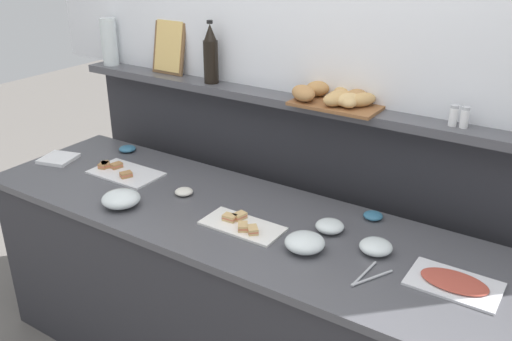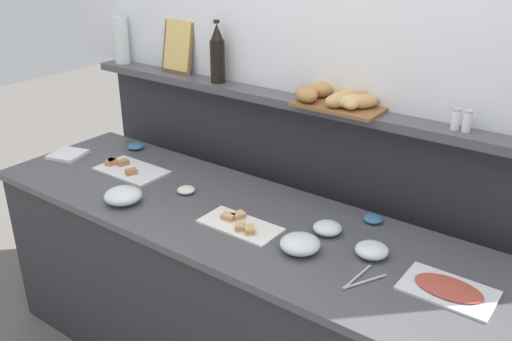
# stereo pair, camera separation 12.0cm
# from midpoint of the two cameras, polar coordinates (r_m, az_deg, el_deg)

# --- Properties ---
(ground_plane) EXTENTS (12.00, 12.00, 0.00)m
(ground_plane) POSITION_cam_midpoint_polar(r_m,az_deg,el_deg) (3.34, 5.75, -14.14)
(ground_plane) COLOR slate
(buffet_counter) EXTENTS (2.56, 0.75, 0.90)m
(buffet_counter) POSITION_cam_midpoint_polar(r_m,az_deg,el_deg) (2.67, -0.69, -13.03)
(buffet_counter) COLOR #2D2D33
(buffet_counter) RESTS_ON ground_plane
(back_ledge_unit) EXTENTS (2.65, 0.22, 1.31)m
(back_ledge_unit) POSITION_cam_midpoint_polar(r_m,az_deg,el_deg) (2.94, 5.82, -3.96)
(back_ledge_unit) COLOR #2D2D33
(back_ledge_unit) RESTS_ON ground_plane
(sandwich_platter_side) EXTENTS (0.35, 0.17, 0.04)m
(sandwich_platter_side) POSITION_cam_midpoint_polar(r_m,az_deg,el_deg) (2.33, -0.20, -5.61)
(sandwich_platter_side) COLOR white
(sandwich_platter_side) RESTS_ON buffet_counter
(sandwich_platter_rear) EXTENTS (0.37, 0.22, 0.04)m
(sandwich_platter_rear) POSITION_cam_midpoint_polar(r_m,az_deg,el_deg) (2.92, -11.86, 0.14)
(sandwich_platter_rear) COLOR white
(sandwich_platter_rear) RESTS_ON buffet_counter
(cold_cuts_platter) EXTENTS (0.32, 0.20, 0.02)m
(cold_cuts_platter) POSITION_cam_midpoint_polar(r_m,az_deg,el_deg) (2.08, 20.78, -11.47)
(cold_cuts_platter) COLOR silver
(cold_cuts_platter) RESTS_ON buffet_counter
(glass_bowl_large) EXTENTS (0.17, 0.17, 0.07)m
(glass_bowl_large) POSITION_cam_midpoint_polar(r_m,az_deg,el_deg) (2.58, -12.25, -2.62)
(glass_bowl_large) COLOR silver
(glass_bowl_large) RESTS_ON buffet_counter
(glass_bowl_medium) EXTENTS (0.12, 0.12, 0.05)m
(glass_bowl_medium) POSITION_cam_midpoint_polar(r_m,az_deg,el_deg) (2.31, 8.86, -5.96)
(glass_bowl_medium) COLOR silver
(glass_bowl_medium) RESTS_ON buffet_counter
(glass_bowl_small) EXTENTS (0.16, 0.16, 0.06)m
(glass_bowl_small) POSITION_cam_midpoint_polar(r_m,az_deg,el_deg) (2.17, 6.16, -7.62)
(glass_bowl_small) COLOR silver
(glass_bowl_small) RESTS_ON buffet_counter
(glass_bowl_extra) EXTENTS (0.13, 0.13, 0.05)m
(glass_bowl_extra) POSITION_cam_midpoint_polar(r_m,az_deg,el_deg) (2.19, 13.41, -8.06)
(glass_bowl_extra) COLOR silver
(glass_bowl_extra) RESTS_ON buffet_counter
(condiment_bowl_red) EXTENTS (0.09, 0.09, 0.03)m
(condiment_bowl_red) POSITION_cam_midpoint_polar(r_m,az_deg,el_deg) (2.63, -5.93, -2.02)
(condiment_bowl_red) COLOR silver
(condiment_bowl_red) RESTS_ON buffet_counter
(condiment_bowl_cream) EXTENTS (0.08, 0.08, 0.03)m
(condiment_bowl_cream) POSITION_cam_midpoint_polar(r_m,az_deg,el_deg) (2.43, 13.37, -4.88)
(condiment_bowl_cream) COLOR teal
(condiment_bowl_cream) RESTS_ON buffet_counter
(condiment_bowl_teal) EXTENTS (0.09, 0.09, 0.03)m
(condiment_bowl_teal) POSITION_cam_midpoint_polar(r_m,az_deg,el_deg) (3.19, -11.27, 2.46)
(condiment_bowl_teal) COLOR teal
(condiment_bowl_teal) RESTS_ON buffet_counter
(serving_tongs) EXTENTS (0.10, 0.19, 0.01)m
(serving_tongs) POSITION_cam_midpoint_polar(r_m,az_deg,el_deg) (2.05, 12.38, -10.97)
(serving_tongs) COLOR #B7BABF
(serving_tongs) RESTS_ON buffet_counter
(napkin_stack) EXTENTS (0.21, 0.21, 0.02)m
(napkin_stack) POSITION_cam_midpoint_polar(r_m,az_deg,el_deg) (3.19, -17.83, 1.57)
(napkin_stack) COLOR white
(napkin_stack) RESTS_ON buffet_counter
(wine_bottle_dark) EXTENTS (0.08, 0.08, 0.32)m
(wine_bottle_dark) POSITION_cam_midpoint_polar(r_m,az_deg,el_deg) (2.87, -2.78, 11.83)
(wine_bottle_dark) COLOR black
(wine_bottle_dark) RESTS_ON back_ledge_unit
(salt_shaker) EXTENTS (0.03, 0.03, 0.09)m
(salt_shaker) POSITION_cam_midpoint_polar(r_m,az_deg,el_deg) (2.35, 21.31, 4.96)
(salt_shaker) COLOR white
(salt_shaker) RESTS_ON back_ledge_unit
(pepper_shaker) EXTENTS (0.03, 0.03, 0.09)m
(pepper_shaker) POSITION_cam_midpoint_polar(r_m,az_deg,el_deg) (2.34, 22.34, 4.72)
(pepper_shaker) COLOR white
(pepper_shaker) RESTS_ON back_ledge_unit
(bread_basket) EXTENTS (0.44, 0.29, 0.08)m
(bread_basket) POSITION_cam_midpoint_polar(r_m,az_deg,el_deg) (2.51, 10.04, 7.29)
(bread_basket) COLOR brown
(bread_basket) RESTS_ON back_ledge_unit
(framed_picture) EXTENTS (0.21, 0.07, 0.30)m
(framed_picture) POSITION_cam_midpoint_polar(r_m,az_deg,el_deg) (3.10, -6.94, 12.69)
(framed_picture) COLOR brown
(framed_picture) RESTS_ON back_ledge_unit
(water_carafe) EXTENTS (0.09, 0.09, 0.27)m
(water_carafe) POSITION_cam_midpoint_polar(r_m,az_deg,el_deg) (3.38, -12.77, 12.97)
(water_carafe) COLOR silver
(water_carafe) RESTS_ON back_ledge_unit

